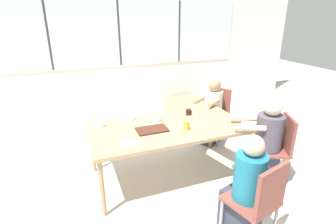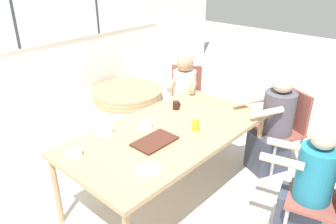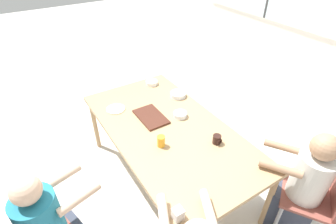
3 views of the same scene
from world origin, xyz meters
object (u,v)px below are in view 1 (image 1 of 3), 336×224
Objects in this scene: juice_glass at (187,125)px; person_woman_green_shirt at (264,144)px; person_man_teal_shirt at (212,114)px; bowl_cereal at (100,125)px; chair_for_woman_green_shirt at (279,144)px; bowl_fruit at (156,119)px; folded_table_stack at (189,107)px; milk_carton_small at (244,126)px; chair_for_man_blue_shirt at (260,198)px; person_man_blue_shirt at (244,191)px; chair_for_man_teal_shirt at (216,110)px; coffee_mug at (189,112)px; bowl_white_shallow at (128,118)px.

person_woman_green_shirt is at bearing -19.88° from juice_glass.
person_man_teal_shirt is 1.82m from bowl_cereal.
person_woman_green_shirt is at bearing 150.98° from person_man_teal_shirt.
chair_for_woman_green_shirt is 1.53m from bowl_fruit.
person_woman_green_shirt is at bearing 90.00° from chair_for_woman_green_shirt.
folded_table_stack is (1.37, 1.85, -0.63)m from bowl_fruit.
milk_carton_small is at bearing -21.96° from juice_glass.
chair_for_man_blue_shirt is at bearing 154.87° from chair_for_woman_green_shirt.
folded_table_stack is at bearing 23.64° from chair_for_woman_green_shirt.
chair_for_man_blue_shirt is at bearing -105.71° from folded_table_stack.
person_man_blue_shirt is (-0.04, 0.16, -0.03)m from chair_for_man_blue_shirt.
milk_carton_small is 1.72m from bowl_cereal.
chair_for_woman_green_shirt is at bearing -18.66° from milk_carton_small.
chair_for_man_teal_shirt is at bearing 51.30° from person_man_blue_shirt.
folded_table_stack is at bearing 59.58° from chair_for_man_blue_shirt.
folded_table_stack is (0.15, 1.32, -0.42)m from chair_for_man_teal_shirt.
chair_for_woman_green_shirt is 1.15m from juice_glass.
coffee_mug is (-0.68, 0.74, 0.25)m from person_woman_green_shirt.
bowl_white_shallow is (-0.70, 1.52, 0.25)m from person_man_blue_shirt.
person_woman_green_shirt is (0.72, 0.80, -0.02)m from chair_for_man_blue_shirt.
chair_for_man_blue_shirt is 2.17m from chair_for_man_teal_shirt.
chair_for_man_blue_shirt is 6.63× the size of bowl_fruit.
juice_glass is at bearing -116.72° from folded_table_stack.
person_woman_green_shirt is at bearing -22.54° from bowl_cereal.
milk_carton_small is at bearing -33.97° from bowl_white_shallow.
milk_carton_small is (-0.34, -1.15, 0.24)m from chair_for_man_teal_shirt.
juice_glass is 1.15× the size of milk_carton_small.
person_woman_green_shirt is at bearing -14.85° from milk_carton_small.
juice_glass is at bearing -24.98° from bowl_cereal.
bowl_cereal is at bearing 70.81° from chair_for_man_teal_shirt.
milk_carton_small is 0.64× the size of bowl_cereal.
bowl_fruit is at bearing 79.71° from person_man_teal_shirt.
bowl_fruit is at bearing 84.75° from chair_for_woman_green_shirt.
milk_carton_small reaches higher than bowl_cereal.
chair_for_woman_green_shirt is at bearing -44.44° from coffee_mug.
folded_table_stack is (0.06, 2.61, -0.42)m from chair_for_woman_green_shirt.
juice_glass is at bearing 83.10° from person_man_blue_shirt.
person_man_blue_shirt is at bearing 155.03° from person_woman_green_shirt.
person_man_teal_shirt is (-0.14, -0.09, -0.03)m from chair_for_man_teal_shirt.
milk_carton_small is 2.60m from folded_table_stack.
person_man_teal_shirt reaches higher than coffee_mug.
milk_carton_small is (0.50, 0.71, 0.27)m from person_man_blue_shirt.
milk_carton_small is at bearing 136.78° from person_man_teal_shirt.
bowl_cereal is (-1.08, 1.41, 0.25)m from person_man_blue_shirt.
bowl_cereal is 1.04× the size of bowl_fruit.
chair_for_woman_green_shirt is 1.23m from person_man_teal_shirt.
chair_for_man_teal_shirt is 0.17m from person_man_teal_shirt.
chair_for_man_teal_shirt is 9.96× the size of milk_carton_small.
folded_table_stack is (2.06, 1.77, -0.63)m from bowl_cereal.
folded_table_stack is at bearing 40.75° from bowl_cereal.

